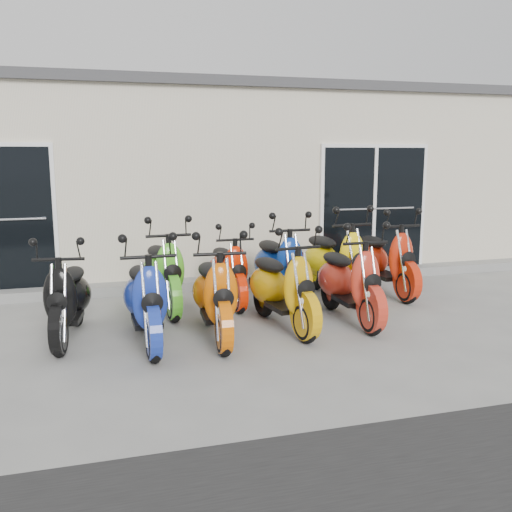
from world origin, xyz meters
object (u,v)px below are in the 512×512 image
object	(u,v)px
scooter_front_orange_b	(282,276)
scooter_front_red	(350,270)
scooter_front_black	(67,287)
scooter_front_orange_a	(215,283)
scooter_front_blue	(145,287)
scooter_back_green	(163,262)
scooter_back_extra	(385,250)
scooter_back_blue	(279,256)
scooter_back_red	(228,262)
scooter_back_yellow	(336,251)

from	to	relation	value
scooter_front_orange_b	scooter_front_red	xyz separation A→B (m)	(0.93, 0.06, 0.01)
scooter_front_black	scooter_front_orange_a	xyz separation A→B (m)	(1.65, -0.43, 0.03)
scooter_front_orange_b	scooter_front_red	world-z (taller)	scooter_front_red
scooter_front_blue	scooter_front_orange_b	world-z (taller)	scooter_front_blue
scooter_back_green	scooter_back_extra	world-z (taller)	scooter_back_extra
scooter_front_orange_a	scooter_front_blue	bearing A→B (deg)	-177.63
scooter_front_blue	scooter_front_orange_b	xyz separation A→B (m)	(1.68, 0.14, -0.01)
scooter_front_orange_a	scooter_back_extra	distance (m)	3.29
scooter_front_black	scooter_back_blue	distance (m)	3.06
scooter_back_extra	scooter_back_green	bearing A→B (deg)	178.28
scooter_front_orange_a	scooter_back_green	distance (m)	1.47
scooter_front_orange_b	scooter_back_red	size ratio (longest dim) A/B	1.09
scooter_back_yellow	scooter_back_green	bearing A→B (deg)	172.99
scooter_front_black	scooter_back_extra	world-z (taller)	scooter_back_extra
scooter_back_green	scooter_back_extra	xyz separation A→B (m)	(3.39, -0.00, 0.00)
scooter_back_extra	scooter_front_orange_a	bearing A→B (deg)	-156.40
scooter_front_black	scooter_front_blue	distance (m)	0.95
scooter_front_orange_b	scooter_back_red	world-z (taller)	scooter_front_orange_b
scooter_back_yellow	scooter_back_extra	bearing A→B (deg)	-3.02
scooter_front_blue	scooter_front_orange_b	bearing A→B (deg)	3.47
scooter_back_green	scooter_back_red	world-z (taller)	scooter_back_green
scooter_back_extra	scooter_front_blue	bearing A→B (deg)	-161.46
scooter_back_blue	scooter_front_orange_a	bearing A→B (deg)	-133.43
scooter_front_red	scooter_front_orange_a	bearing A→B (deg)	-173.53
scooter_front_orange_b	scooter_front_orange_a	bearing A→B (deg)	-177.20
scooter_front_black	scooter_front_blue	size ratio (longest dim) A/B	0.95
scooter_front_blue	scooter_front_orange_a	size ratio (longest dim) A/B	1.00
scooter_front_red	scooter_back_green	bearing A→B (deg)	151.65
scooter_front_black	scooter_front_orange_a	distance (m)	1.71
scooter_back_red	scooter_back_green	bearing A→B (deg)	-175.54
scooter_front_orange_a	scooter_back_yellow	distance (m)	2.52
scooter_front_red	scooter_front_orange_b	bearing A→B (deg)	-176.65
scooter_front_red	scooter_back_green	world-z (taller)	scooter_back_green
scooter_front_black	scooter_back_yellow	bearing A→B (deg)	21.77
scooter_back_yellow	scooter_front_blue	bearing A→B (deg)	-161.24
scooter_front_orange_b	scooter_back_extra	bearing A→B (deg)	23.55
scooter_front_orange_b	scooter_back_yellow	world-z (taller)	scooter_back_yellow
scooter_front_red	scooter_back_red	world-z (taller)	scooter_front_red
scooter_back_red	scooter_back_blue	bearing A→B (deg)	-9.01
scooter_back_red	scooter_back_extra	world-z (taller)	scooter_back_extra
scooter_back_green	scooter_back_yellow	xyz separation A→B (m)	(2.54, -0.05, 0.04)
scooter_back_extra	scooter_back_yellow	bearing A→B (deg)	-178.73
scooter_front_orange_a	scooter_back_extra	xyz separation A→B (m)	(2.97, 1.40, 0.02)
scooter_front_orange_b	scooter_front_red	size ratio (longest dim) A/B	0.99
scooter_front_orange_b	scooter_back_blue	bearing A→B (deg)	66.12
scooter_front_orange_a	scooter_front_red	distance (m)	1.82
scooter_front_black	scooter_back_yellow	world-z (taller)	scooter_back_yellow
scooter_front_orange_b	scooter_back_green	distance (m)	1.81
scooter_front_red	scooter_back_blue	world-z (taller)	scooter_back_blue
scooter_back_blue	scooter_back_extra	size ratio (longest dim) A/B	1.00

